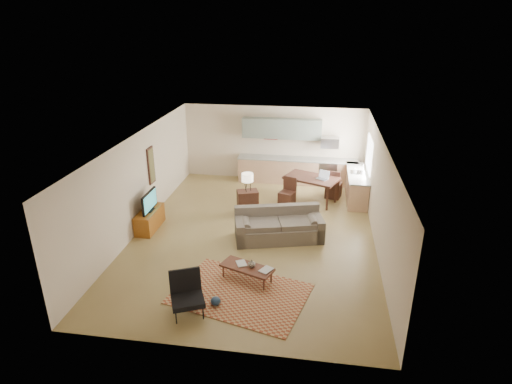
% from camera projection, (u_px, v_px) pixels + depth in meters
% --- Properties ---
extents(room, '(9.00, 9.00, 9.00)m').
position_uv_depth(room, '(254.00, 189.00, 11.37)').
color(room, olive).
rests_on(room, ground).
extents(kitchen_counter_back, '(4.26, 0.64, 0.92)m').
position_uv_depth(kitchen_counter_back, '(297.00, 171.00, 15.40)').
color(kitchen_counter_back, tan).
rests_on(kitchen_counter_back, ground).
extents(kitchen_counter_right, '(0.64, 2.26, 0.92)m').
position_uv_depth(kitchen_counter_right, '(356.00, 186.00, 14.04)').
color(kitchen_counter_right, tan).
rests_on(kitchen_counter_right, ground).
extents(kitchen_range, '(0.62, 0.62, 0.90)m').
position_uv_depth(kitchen_range, '(328.00, 172.00, 15.25)').
color(kitchen_range, '#A5A8AD').
rests_on(kitchen_range, ground).
extents(kitchen_microwave, '(0.62, 0.40, 0.35)m').
position_uv_depth(kitchen_microwave, '(330.00, 143.00, 14.85)').
color(kitchen_microwave, '#A5A8AD').
rests_on(kitchen_microwave, room).
extents(upper_cabinets, '(2.80, 0.34, 0.70)m').
position_uv_depth(upper_cabinets, '(282.00, 129.00, 15.06)').
color(upper_cabinets, gray).
rests_on(upper_cabinets, room).
extents(window_right, '(0.02, 1.40, 1.05)m').
position_uv_depth(window_right, '(369.00, 154.00, 13.58)').
color(window_right, white).
rests_on(window_right, room).
extents(wall_art_left, '(0.06, 0.42, 1.10)m').
position_uv_depth(wall_art_left, '(151.00, 165.00, 12.57)').
color(wall_art_left, olive).
rests_on(wall_art_left, room).
extents(triptych, '(1.70, 0.04, 0.50)m').
position_uv_depth(triptych, '(271.00, 133.00, 15.32)').
color(triptych, beige).
rests_on(triptych, room).
extents(rug, '(3.20, 2.58, 0.02)m').
position_uv_depth(rug, '(240.00, 294.00, 9.32)').
color(rug, '#973E26').
rests_on(rug, floor).
extents(sofa, '(2.62, 1.65, 0.85)m').
position_uv_depth(sofa, '(279.00, 225.00, 11.48)').
color(sofa, '#695F53').
rests_on(sofa, floor).
extents(coffee_table, '(1.31, 0.89, 0.37)m').
position_uv_depth(coffee_table, '(247.00, 273.00, 9.75)').
color(coffee_table, '#4D2518').
rests_on(coffee_table, floor).
extents(book_a, '(0.43, 0.45, 0.03)m').
position_uv_depth(book_a, '(237.00, 264.00, 9.75)').
color(book_a, maroon).
rests_on(book_a, coffee_table).
extents(book_b, '(0.49, 0.50, 0.02)m').
position_uv_depth(book_b, '(262.00, 268.00, 9.60)').
color(book_b, navy).
rests_on(book_b, coffee_table).
extents(vase, '(0.20, 0.20, 0.18)m').
position_uv_depth(vase, '(252.00, 263.00, 9.64)').
color(vase, black).
rests_on(vase, coffee_table).
extents(armchair, '(0.98, 0.98, 0.85)m').
position_uv_depth(armchair, '(187.00, 296.00, 8.57)').
color(armchair, black).
rests_on(armchair, floor).
extents(tv_credenza, '(0.47, 1.21, 0.56)m').
position_uv_depth(tv_credenza, '(150.00, 219.00, 12.12)').
color(tv_credenza, brown).
rests_on(tv_credenza, floor).
extents(tv, '(0.09, 0.93, 0.56)m').
position_uv_depth(tv, '(149.00, 201.00, 11.90)').
color(tv, black).
rests_on(tv, tv_credenza).
extents(console_table, '(0.72, 0.60, 0.72)m').
position_uv_depth(console_table, '(248.00, 202.00, 13.06)').
color(console_table, '#381D16').
rests_on(console_table, floor).
extents(table_lamp, '(0.43, 0.43, 0.58)m').
position_uv_depth(table_lamp, '(247.00, 182.00, 12.81)').
color(table_lamp, beige).
rests_on(table_lamp, console_table).
extents(dining_table, '(1.90, 1.52, 0.84)m').
position_uv_depth(dining_table, '(311.00, 189.00, 13.84)').
color(dining_table, '#381D16').
rests_on(dining_table, floor).
extents(dining_chair_near, '(0.58, 0.59, 0.93)m').
position_uv_depth(dining_chair_near, '(287.00, 192.00, 13.50)').
color(dining_chair_near, '#381D16').
rests_on(dining_chair_near, floor).
extents(dining_chair_far, '(0.58, 0.60, 0.99)m').
position_uv_depth(dining_chair_far, '(334.00, 183.00, 14.14)').
color(dining_chair_far, '#381D16').
rests_on(dining_chair_far, floor).
extents(laptop, '(0.44, 0.41, 0.27)m').
position_uv_depth(laptop, '(322.00, 175.00, 13.48)').
color(laptop, '#A5A8AD').
rests_on(laptop, dining_table).
extents(soap_bottle, '(0.13, 0.13, 0.19)m').
position_uv_depth(soap_bottle, '(355.00, 170.00, 13.79)').
color(soap_bottle, beige).
rests_on(soap_bottle, kitchen_counter_right).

